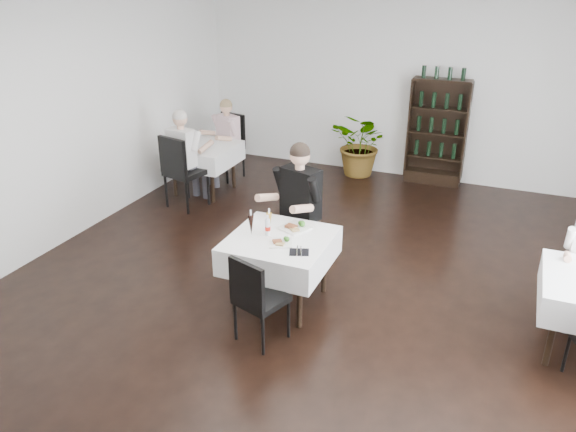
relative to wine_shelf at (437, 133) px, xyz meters
The scene contains 18 objects.
room_shell 4.40m from the wine_shelf, 97.92° to the right, with size 9.00×9.00×9.00m.
wine_shelf is the anchor object (origin of this frame).
main_table 4.41m from the wine_shelf, 101.78° to the right, with size 1.03×1.03×0.77m.
left_table 3.77m from the wine_shelf, 151.20° to the right, with size 0.98×0.98×0.77m.
potted_tree 1.24m from the wine_shelf, behind, with size 0.99×0.86×1.10m, color #23531C.
main_chair_far 3.84m from the wine_shelf, 105.18° to the right, with size 0.47×0.47×0.89m.
main_chair_near 5.14m from the wine_shelf, 99.24° to the right, with size 0.53×0.53×0.92m.
left_chair_far 3.44m from the wine_shelf, 162.64° to the right, with size 0.59×0.59×1.07m.
left_chair_near 4.13m from the wine_shelf, 142.27° to the right, with size 0.62×0.62×1.11m.
diner_main 3.79m from the wine_shelf, 105.26° to the right, with size 0.66×0.71×1.58m.
diner_left_far 3.46m from the wine_shelf, 157.89° to the right, with size 0.62×0.66×1.39m.
diner_left_near 4.02m from the wine_shelf, 144.91° to the right, with size 0.59×0.61×1.46m.
plate_far 4.15m from the wine_shelf, 101.55° to the right, with size 0.37×0.37×0.09m.
plate_near 4.52m from the wine_shelf, 100.66° to the right, with size 0.30×0.30×0.07m.
pilsner_dark 4.53m from the wine_shelf, 105.44° to the right, with size 0.07×0.07×0.28m.
pilsner_lager 4.36m from the wine_shelf, 104.07° to the right, with size 0.06×0.06×0.27m.
coke_bottle 4.43m from the wine_shelf, 103.58° to the right, with size 0.06×0.06×0.22m.
napkin_cutlery 4.58m from the wine_shelf, 97.46° to the right, with size 0.23×0.21×0.02m.
Camera 1 is at (1.78, -4.76, 3.35)m, focal length 35.00 mm.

